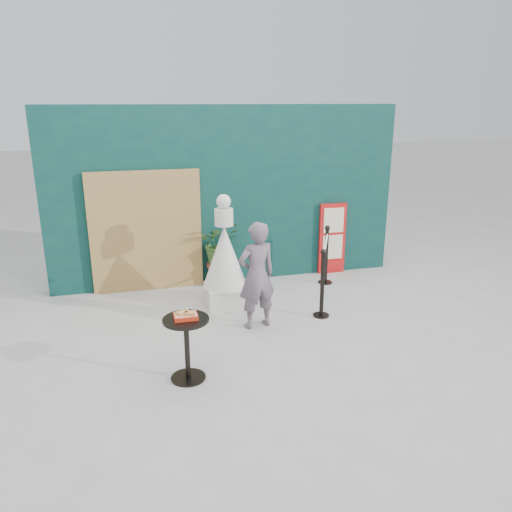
# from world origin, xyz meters

# --- Properties ---
(ground) EXTENTS (60.00, 60.00, 0.00)m
(ground) POSITION_xyz_m (0.00, 0.00, 0.00)
(ground) COLOR #ADAAA5
(ground) RESTS_ON ground
(back_wall) EXTENTS (6.00, 0.30, 3.00)m
(back_wall) POSITION_xyz_m (0.00, 3.15, 1.50)
(back_wall) COLOR #0B3133
(back_wall) RESTS_ON ground
(bamboo_fence) EXTENTS (1.80, 0.08, 2.00)m
(bamboo_fence) POSITION_xyz_m (-1.40, 2.94, 1.00)
(bamboo_fence) COLOR tan
(bamboo_fence) RESTS_ON ground
(woman) EXTENTS (0.62, 0.47, 1.52)m
(woman) POSITION_xyz_m (-0.02, 1.08, 0.76)
(woman) COLOR #685962
(woman) RESTS_ON ground
(menu_board) EXTENTS (0.50, 0.07, 1.30)m
(menu_board) POSITION_xyz_m (1.90, 2.95, 0.65)
(menu_board) COLOR red
(menu_board) RESTS_ON ground
(statue) EXTENTS (0.68, 0.68, 1.75)m
(statue) POSITION_xyz_m (-0.30, 1.93, 0.71)
(statue) COLOR silver
(statue) RESTS_ON ground
(cafe_table) EXTENTS (0.52, 0.52, 0.75)m
(cafe_table) POSITION_xyz_m (-1.14, -0.07, 0.50)
(cafe_table) COLOR black
(cafe_table) RESTS_ON ground
(food_basket) EXTENTS (0.26, 0.19, 0.11)m
(food_basket) POSITION_xyz_m (-1.14, -0.07, 0.79)
(food_basket) COLOR red
(food_basket) RESTS_ON cafe_table
(planter) EXTENTS (0.67, 0.58, 1.13)m
(planter) POSITION_xyz_m (-0.21, 2.85, 0.66)
(planter) COLOR brown
(planter) RESTS_ON ground
(stanchion_barrier) EXTENTS (0.84, 1.54, 1.03)m
(stanchion_barrier) POSITION_xyz_m (1.29, 1.81, 0.49)
(stanchion_barrier) COLOR black
(stanchion_barrier) RESTS_ON ground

